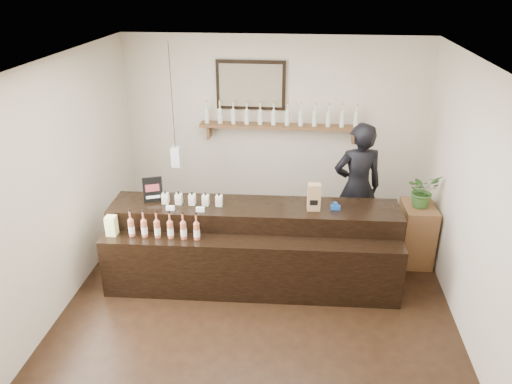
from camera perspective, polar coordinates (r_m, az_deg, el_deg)
The scene contains 10 objects.
ground at distance 6.02m, azimuth 0.16°, elevation -13.06°, with size 5.00×5.00×0.00m, color black.
room_shell at distance 5.17m, azimuth 0.18°, elevation 2.13°, with size 5.00×5.00×5.00m.
back_wall_decor at distance 7.41m, azimuth 0.89°, elevation 9.47°, with size 2.66×0.96×1.69m.
counter at distance 6.24m, azimuth -0.36°, elevation -6.42°, with size 3.57×1.06×1.16m.
promo_sign at distance 6.26m, azimuth -11.71°, elevation 0.26°, with size 0.23×0.10×0.33m.
paper_bag at distance 5.97m, azimuth 6.64°, elevation -0.58°, with size 0.16×0.13×0.33m.
tape_dispenser at distance 6.06m, azimuth 9.06°, elevation -1.67°, with size 0.12×0.05×0.10m.
side_cabinet at distance 7.00m, azimuth 17.82°, elevation -4.56°, with size 0.43×0.58×0.82m.
potted_plant at distance 6.73m, azimuth 18.50°, elevation 0.17°, with size 0.40×0.35×0.45m, color #356026.
shopkeeper at distance 6.87m, azimuth 11.55°, elevation 1.41°, with size 0.76×0.50×2.07m, color black.
Camera 1 is at (0.48, -4.76, 3.66)m, focal length 35.00 mm.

